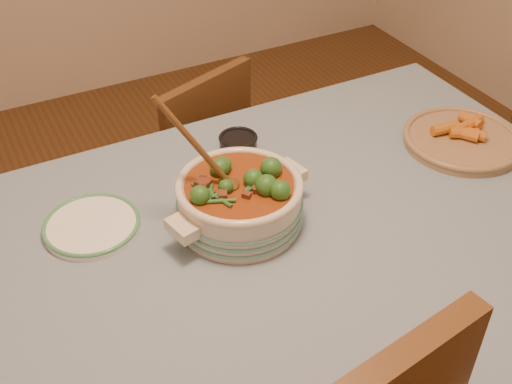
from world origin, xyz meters
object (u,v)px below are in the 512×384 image
(dining_table, at_px, (273,267))
(condiment_bowl, at_px, (238,144))
(chair_far, at_px, (191,157))
(stew_casserole, at_px, (239,198))
(white_plate, at_px, (92,225))
(fried_plate, at_px, (462,138))

(dining_table, bearing_deg, condiment_bowl, 76.72)
(dining_table, distance_m, condiment_bowl, 0.37)
(condiment_bowl, bearing_deg, dining_table, -103.28)
(dining_table, relative_size, chair_far, 2.11)
(stew_casserole, bearing_deg, chair_far, 77.47)
(dining_table, height_order, chair_far, chair_far)
(chair_far, bearing_deg, condiment_bowl, 65.25)
(white_plate, relative_size, condiment_bowl, 2.10)
(stew_casserole, bearing_deg, condiment_bowl, 64.26)
(stew_casserole, xyz_separation_m, fried_plate, (0.68, 0.01, -0.05))
(white_plate, height_order, fried_plate, fried_plate)
(stew_casserole, xyz_separation_m, white_plate, (-0.31, 0.14, -0.06))
(stew_casserole, distance_m, chair_far, 0.82)
(chair_far, bearing_deg, fried_plate, 106.51)
(dining_table, height_order, stew_casserole, stew_casserole)
(condiment_bowl, relative_size, chair_far, 0.16)
(dining_table, height_order, white_plate, white_plate)
(white_plate, distance_m, chair_far, 0.80)
(dining_table, height_order, fried_plate, fried_plate)
(stew_casserole, distance_m, fried_plate, 0.68)
(fried_plate, xyz_separation_m, chair_far, (-0.52, 0.70, -0.33))
(dining_table, xyz_separation_m, stew_casserole, (-0.04, 0.09, 0.16))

